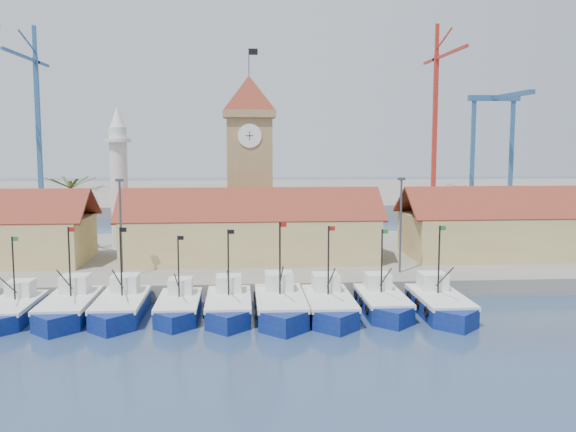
{
  "coord_description": "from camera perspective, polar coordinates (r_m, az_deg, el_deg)",
  "views": [
    {
      "loc": [
        -1.1,
        -46.98,
        13.93
      ],
      "look_at": [
        3.78,
        18.0,
        6.29
      ],
      "focal_mm": 40.0,
      "sensor_mm": 36.0,
      "label": 1
    }
  ],
  "objects": [
    {
      "name": "boat_6",
      "position": [
        51.54,
        3.72,
        -8.1
      ],
      "size": [
        3.67,
        10.05,
        7.6
      ],
      "color": "navy",
      "rests_on": "ground"
    },
    {
      "name": "quay",
      "position": [
        72.21,
        -3.36,
        -3.84
      ],
      "size": [
        140.0,
        32.0,
        1.5
      ],
      "primitive_type": "cube",
      "color": "gray",
      "rests_on": "ground"
    },
    {
      "name": "crane_blue_near",
      "position": [
        160.97,
        -21.53,
        9.5
      ],
      "size": [
        1.0,
        31.05,
        38.27
      ],
      "color": "#2C5686",
      "rests_on": "terminal"
    },
    {
      "name": "boat_8",
      "position": [
        53.3,
        13.46,
        -7.78
      ],
      "size": [
        3.65,
        10.0,
        7.57
      ],
      "color": "navy",
      "rests_on": "ground"
    },
    {
      "name": "boat_3",
      "position": [
        52.14,
        -9.73,
        -8.11
      ],
      "size": [
        3.28,
        8.99,
        6.8
      ],
      "color": "navy",
      "rests_on": "ground"
    },
    {
      "name": "boat_4",
      "position": [
        51.62,
        -5.3,
        -8.13
      ],
      "size": [
        3.53,
        9.67,
        7.32
      ],
      "color": "navy",
      "rests_on": "ground"
    },
    {
      "name": "boat_5",
      "position": [
        51.19,
        -0.65,
        -8.15
      ],
      "size": [
        3.84,
        10.53,
        7.97
      ],
      "color": "navy",
      "rests_on": "ground"
    },
    {
      "name": "terminal",
      "position": [
        157.52,
        -3.88,
        1.96
      ],
      "size": [
        240.0,
        80.0,
        2.0
      ],
      "primitive_type": "cube",
      "color": "gray",
      "rests_on": "ground"
    },
    {
      "name": "boat_1",
      "position": [
        53.71,
        -18.95,
        -7.85
      ],
      "size": [
        3.67,
        10.05,
        7.61
      ],
      "color": "navy",
      "rests_on": "ground"
    },
    {
      "name": "minaret",
      "position": [
        76.38,
        -14.8,
        3.31
      ],
      "size": [
        3.0,
        3.0,
        16.3
      ],
      "color": "silver",
      "rests_on": "quay"
    },
    {
      "name": "lamp_posts",
      "position": [
        59.48,
        -2.72,
        -0.52
      ],
      "size": [
        80.7,
        0.25,
        9.03
      ],
      "color": "#3F3F44",
      "rests_on": "quay"
    },
    {
      "name": "hall_right",
      "position": [
        75.37,
        21.8,
        -1.37
      ],
      "size": [
        31.2,
        10.13,
        7.61
      ],
      "color": "#CDBC71",
      "rests_on": "quay"
    },
    {
      "name": "crane_red_right",
      "position": [
        158.16,
        13.1,
        10.06
      ],
      "size": [
        1.0,
        30.76,
        39.37
      ],
      "color": "#B5261B",
      "rests_on": "terminal"
    },
    {
      "name": "boat_2",
      "position": [
        52.78,
        -14.69,
        -7.96
      ],
      "size": [
        3.64,
        9.97,
        7.55
      ],
      "color": "navy",
      "rests_on": "ground"
    },
    {
      "name": "clock_tower",
      "position": [
        73.01,
        -3.44,
        5.13
      ],
      "size": [
        5.8,
        5.8,
        22.7
      ],
      "color": "#A48254",
      "rests_on": "quay"
    },
    {
      "name": "gantry",
      "position": [
        166.2,
        18.23,
        8.46
      ],
      "size": [
        13.0,
        22.0,
        23.2
      ],
      "color": "#2C5686",
      "rests_on": "terminal"
    },
    {
      "name": "hall_center",
      "position": [
        67.73,
        -3.32,
        -1.77
      ],
      "size": [
        27.04,
        10.13,
        7.61
      ],
      "color": "#CDBC71",
      "rests_on": "quay"
    },
    {
      "name": "boat_0",
      "position": [
        54.85,
        -23.34,
        -7.82
      ],
      "size": [
        3.32,
        9.1,
        6.88
      ],
      "color": "navy",
      "rests_on": "ground"
    },
    {
      "name": "palm_tree",
      "position": [
        75.78,
        -18.71,
        0.51
      ],
      "size": [
        5.6,
        5.03,
        8.39
      ],
      "color": "brown",
      "rests_on": "quay"
    },
    {
      "name": "boat_7",
      "position": [
        53.08,
        8.47,
        -7.77
      ],
      "size": [
        3.46,
        9.48,
        7.17
      ],
      "color": "navy",
      "rests_on": "ground"
    },
    {
      "name": "ground",
      "position": [
        49.02,
        -2.88,
        -9.83
      ],
      "size": [
        400.0,
        400.0,
        0.0
      ],
      "primitive_type": "plane",
      "color": "#1D304E",
      "rests_on": "ground"
    }
  ]
}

